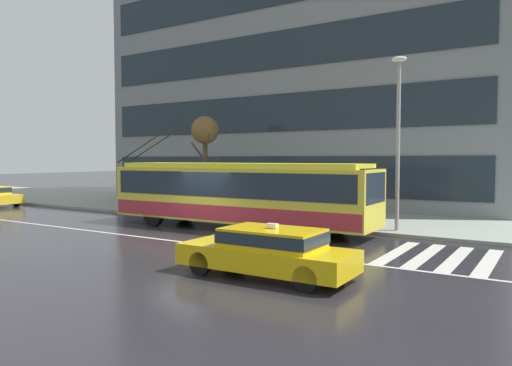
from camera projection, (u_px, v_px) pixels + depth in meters
ground_plane at (187, 236)px, 18.92m from camera, size 160.00×160.00×0.00m
sidewalk_slab at (294, 212)px, 26.54m from camera, size 80.00×10.00×0.14m
crosswalk_stripe_edge_near at (396, 252)px, 15.52m from camera, size 0.44×4.40×0.01m
crosswalk_stripe_inner_a at (425, 255)px, 15.04m from camera, size 0.44×4.40×0.01m
crosswalk_stripe_center at (456, 259)px, 14.56m from camera, size 0.44×4.40×0.01m
crosswalk_stripe_inner_b at (488, 262)px, 14.08m from camera, size 0.44×4.40×0.01m
lane_centre_line at (166, 240)px, 17.91m from camera, size 72.00×0.14×0.01m
trolleybus at (238, 193)px, 20.46m from camera, size 12.98×2.63×4.98m
taxi_oncoming_far at (268, 250)px, 12.29m from camera, size 4.62×1.78×1.39m
pedestrian_at_shelter at (362, 188)px, 21.44m from camera, size 1.33×1.33×2.03m
pedestrian_approaching_curb at (362, 191)px, 19.90m from camera, size 1.29×1.29×1.96m
street_lamp at (398, 129)px, 19.13m from camera, size 0.60×0.32×6.95m
street_tree_bare at (205, 134)px, 26.77m from camera, size 2.16×1.55×5.27m
office_tower_corner_left at (321, 45)px, 35.56m from camera, size 27.19×15.96×22.93m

